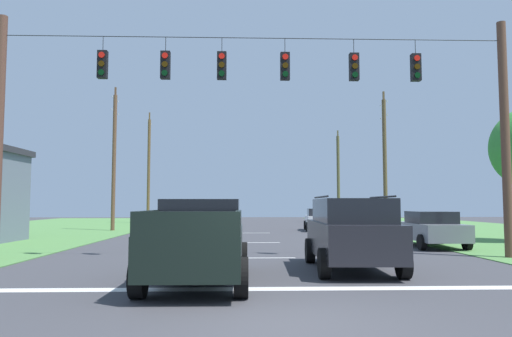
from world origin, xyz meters
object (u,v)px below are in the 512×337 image
object	(u,v)px
distant_car_crossing_white	(320,219)
utility_pole_mid_right	(385,161)
suv_black	(351,232)
overhead_signal_span	(257,119)
utility_pole_mid_left	(114,158)
distant_car_oncoming	(431,229)
utility_pole_far_right	(338,178)
pickup_truck	(199,241)
utility_pole_far_left	(149,169)

from	to	relation	value
distant_car_crossing_white	utility_pole_mid_right	size ratio (longest dim) A/B	0.46
suv_black	distant_car_crossing_white	xyz separation A→B (m)	(2.39, 19.80, -0.27)
overhead_signal_span	utility_pole_mid_left	bearing A→B (deg)	118.28
distant_car_oncoming	utility_pole_far_right	xyz separation A→B (m)	(1.55, 26.82, 3.64)
pickup_truck	utility_pole_far_right	xyz separation A→B (m)	(10.66, 35.74, 3.47)
utility_pole_mid_right	distant_car_crossing_white	bearing A→B (deg)	170.29
pickup_truck	distant_car_oncoming	world-z (taller)	pickup_truck
suv_black	utility_pole_mid_left	bearing A→B (deg)	120.58
utility_pole_mid_right	utility_pole_mid_left	world-z (taller)	utility_pole_mid_left
pickup_truck	suv_black	distance (m)	4.52
utility_pole_mid_right	utility_pole_mid_left	xyz separation A→B (m)	(-18.66, 1.03, 0.25)
utility_pole_mid_left	utility_pole_far_left	size ratio (longest dim) A/B	0.94
distant_car_oncoming	utility_pole_mid_right	size ratio (longest dim) A/B	0.45
overhead_signal_span	suv_black	size ratio (longest dim) A/B	3.60
overhead_signal_span	pickup_truck	size ratio (longest dim) A/B	3.24
pickup_truck	suv_black	xyz separation A→B (m)	(4.06, 1.97, 0.09)
suv_black	utility_pole_mid_left	size ratio (longest dim) A/B	0.49
utility_pole_far_left	overhead_signal_span	bearing A→B (deg)	-72.76
distant_car_crossing_white	utility_pole_mid_right	xyz separation A→B (m)	(4.41, -0.75, 4.01)
overhead_signal_span	utility_pole_far_right	bearing A→B (deg)	73.57
suv_black	distant_car_oncoming	distance (m)	8.60
distant_car_oncoming	suv_black	bearing A→B (deg)	-125.99
utility_pole_mid_left	distant_car_crossing_white	bearing A→B (deg)	-1.11
suv_black	utility_pole_far_left	world-z (taller)	utility_pole_far_left
utility_pole_far_right	utility_pole_far_left	xyz separation A→B (m)	(-18.49, -0.90, 0.74)
suv_black	utility_pole_mid_right	size ratio (longest dim) A/B	0.51
utility_pole_mid_right	utility_pole_far_right	distance (m)	14.73
pickup_truck	distant_car_crossing_white	world-z (taller)	pickup_truck
overhead_signal_span	distant_car_crossing_white	world-z (taller)	overhead_signal_span
utility_pole_far_left	distant_car_crossing_white	bearing A→B (deg)	-42.47
overhead_signal_span	utility_pole_far_left	bearing A→B (deg)	107.24
overhead_signal_span	distant_car_crossing_white	xyz separation A→B (m)	(4.93, 17.04, -3.92)
overhead_signal_span	pickup_truck	distance (m)	6.22
utility_pole_mid_left	utility_pole_far_left	world-z (taller)	utility_pole_far_left
utility_pole_mid_right	overhead_signal_span	bearing A→B (deg)	-119.84
utility_pole_far_right	utility_pole_mid_left	xyz separation A→B (m)	(-18.46, -13.70, 0.62)
utility_pole_mid_right	utility_pole_mid_left	bearing A→B (deg)	176.84
utility_pole_mid_right	utility_pole_far_right	size ratio (longest dim) A/B	1.05
pickup_truck	utility_pole_mid_left	world-z (taller)	utility_pole_mid_left
distant_car_crossing_white	utility_pole_mid_right	world-z (taller)	utility_pole_mid_right
utility_pole_mid_left	utility_pole_far_left	xyz separation A→B (m)	(-0.03, 12.79, 0.12)
utility_pole_far_left	distant_car_oncoming	bearing A→B (deg)	-56.83
utility_pole_far_right	utility_pole_mid_left	bearing A→B (deg)	-143.43
overhead_signal_span	suv_black	xyz separation A→B (m)	(2.54, -2.76, -3.65)
distant_car_oncoming	utility_pole_far_left	distance (m)	31.27
pickup_truck	utility_pole_mid_right	distance (m)	23.97
distant_car_oncoming	utility_pole_mid_left	distance (m)	21.83
pickup_truck	utility_pole_mid_left	size ratio (longest dim) A/B	0.54
suv_black	distant_car_crossing_white	world-z (taller)	suv_black
suv_black	distant_car_oncoming	xyz separation A→B (m)	(5.05, 6.95, -0.27)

